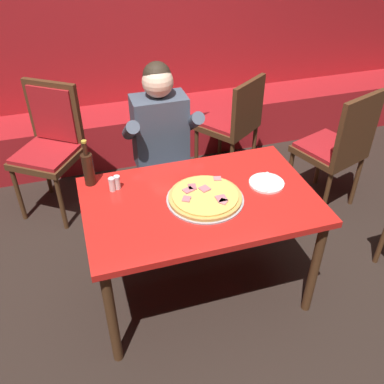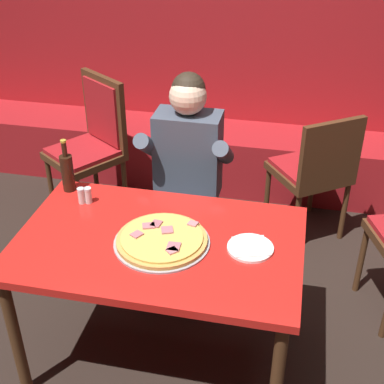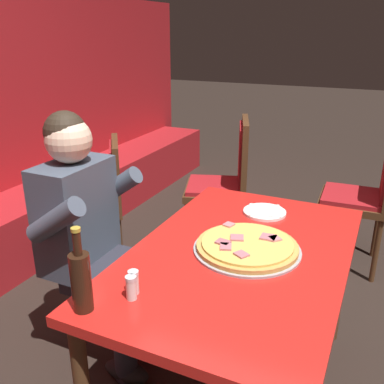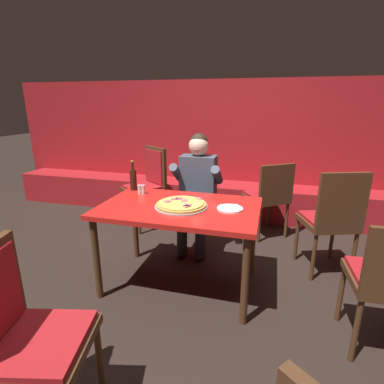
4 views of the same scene
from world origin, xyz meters
The scene contains 10 objects.
main_dining_table centered at (0.00, 0.00, 0.67)m, with size 1.32×0.84×0.75m.
pizza centered at (0.02, -0.02, 0.77)m, with size 0.44×0.44×0.05m.
plate_white_paper centered at (0.42, 0.02, 0.76)m, with size 0.21×0.21×0.02m.
beer_bottle centered at (-0.58, 0.33, 0.86)m, with size 0.07×0.07×0.29m.
shaker_oregano centered at (-0.46, 0.23, 0.79)m, with size 0.04×0.04×0.09m.
shaker_black_pepper centered at (-0.43, 0.24, 0.79)m, with size 0.04×0.04×0.09m.
diner_seated_blue_shirt centered at (-0.04, 0.72, 0.71)m, with size 0.53×0.53×1.27m.
dining_chair_far_left centered at (1.30, 0.54, 0.59)m, with size 0.56×0.56×1.02m.
dining_chair_near_right centered at (1.49, -0.40, 0.56)m, with size 0.46×0.46×0.93m.
dining_chair_far_right centered at (0.72, 1.25, 0.55)m, with size 0.61×0.61×0.92m.
Camera 3 is at (-1.48, -0.48, 1.60)m, focal length 40.00 mm.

